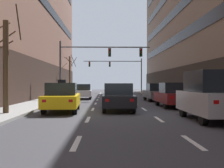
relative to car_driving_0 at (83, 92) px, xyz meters
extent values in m
plane|color=#38383D|center=(3.19, -13.66, -0.78)|extent=(120.00, 120.00, 0.00)
cube|color=gray|center=(-3.04, -13.66, -0.71)|extent=(2.60, 80.00, 0.14)
cube|color=silver|center=(1.55, -21.66, -0.77)|extent=(0.16, 2.00, 0.01)
cube|color=silver|center=(1.55, -16.66, -0.77)|extent=(0.16, 2.00, 0.01)
cube|color=silver|center=(1.55, -11.66, -0.77)|extent=(0.16, 2.00, 0.01)
cube|color=silver|center=(1.55, -6.66, -0.77)|extent=(0.16, 2.00, 0.01)
cube|color=silver|center=(1.55, -1.66, -0.77)|extent=(0.16, 2.00, 0.01)
cube|color=silver|center=(1.55, 3.34, -0.77)|extent=(0.16, 2.00, 0.01)
cube|color=silver|center=(1.55, 8.34, -0.77)|extent=(0.16, 2.00, 0.01)
cube|color=silver|center=(1.55, 13.34, -0.77)|extent=(0.16, 2.00, 0.01)
cube|color=silver|center=(1.55, 18.34, -0.77)|extent=(0.16, 2.00, 0.01)
cube|color=silver|center=(4.84, -21.66, -0.77)|extent=(0.16, 2.00, 0.01)
cube|color=silver|center=(4.84, -16.66, -0.77)|extent=(0.16, 2.00, 0.01)
cube|color=silver|center=(4.84, -11.66, -0.77)|extent=(0.16, 2.00, 0.01)
cube|color=silver|center=(4.84, -6.66, -0.77)|extent=(0.16, 2.00, 0.01)
cube|color=silver|center=(4.84, -1.66, -0.77)|extent=(0.16, 2.00, 0.01)
cube|color=silver|center=(4.84, 3.34, -0.77)|extent=(0.16, 2.00, 0.01)
cube|color=silver|center=(4.84, 8.34, -0.77)|extent=(0.16, 2.00, 0.01)
cube|color=silver|center=(4.84, 13.34, -0.77)|extent=(0.16, 2.00, 0.01)
cube|color=silver|center=(4.84, 18.34, -0.77)|extent=(0.16, 2.00, 0.01)
cylinder|color=black|center=(-0.81, 1.32, -0.46)|extent=(0.23, 0.64, 0.63)
cylinder|color=black|center=(0.72, 1.37, -0.46)|extent=(0.23, 0.64, 0.63)
cylinder|color=black|center=(-0.72, -1.27, -0.46)|extent=(0.23, 0.64, 0.63)
cylinder|color=black|center=(0.81, -1.22, -0.46)|extent=(0.23, 0.64, 0.63)
cube|color=white|center=(0.00, 0.05, -0.16)|extent=(1.90, 4.27, 0.61)
cube|color=black|center=(0.00, -0.14, 0.48)|extent=(1.59, 1.87, 0.65)
cube|color=white|center=(-0.69, 2.10, -0.05)|extent=(0.19, 0.08, 0.13)
cube|color=red|center=(-0.55, -2.04, -0.05)|extent=(0.19, 0.08, 0.13)
cube|color=white|center=(0.55, 2.14, -0.05)|extent=(0.19, 0.08, 0.13)
cube|color=red|center=(0.68, -1.99, -0.05)|extent=(0.19, 0.08, 0.13)
cylinder|color=black|center=(-1.05, -11.87, -0.44)|extent=(0.26, 0.69, 0.68)
cylinder|color=black|center=(0.59, -11.79, -0.44)|extent=(0.26, 0.69, 0.68)
cylinder|color=black|center=(-0.92, -14.64, -0.44)|extent=(0.26, 0.69, 0.68)
cylinder|color=black|center=(0.72, -14.56, -0.44)|extent=(0.26, 0.69, 0.68)
cube|color=yellow|center=(-0.16, -13.21, -0.11)|extent=(2.10, 4.61, 0.66)
cube|color=black|center=(-0.15, -13.42, 0.57)|extent=(1.74, 2.03, 0.70)
cube|color=white|center=(-0.93, -11.03, 0.00)|extent=(0.21, 0.09, 0.14)
cube|color=red|center=(-0.72, -15.46, 0.00)|extent=(0.21, 0.09, 0.14)
cube|color=white|center=(0.39, -10.96, 0.00)|extent=(0.21, 0.09, 0.14)
cube|color=red|center=(0.60, -15.40, 0.00)|extent=(0.21, 0.09, 0.14)
cube|color=black|center=(-0.15, -13.42, 1.01)|extent=(0.46, 0.23, 0.18)
cylinder|color=black|center=(2.32, -11.29, -0.45)|extent=(0.23, 0.67, 0.67)
cylinder|color=black|center=(3.94, -11.30, -0.45)|extent=(0.23, 0.67, 0.67)
cylinder|color=black|center=(2.30, -14.02, -0.45)|extent=(0.23, 0.67, 0.67)
cylinder|color=black|center=(3.92, -14.03, -0.45)|extent=(0.23, 0.67, 0.67)
cube|color=black|center=(3.12, -12.66, -0.12)|extent=(1.89, 4.46, 0.65)
cube|color=black|center=(3.12, -12.86, 0.55)|extent=(1.63, 1.93, 0.69)
cube|color=white|center=(2.48, -10.47, -0.01)|extent=(0.20, 0.08, 0.14)
cube|color=red|center=(2.46, -14.84, -0.01)|extent=(0.20, 0.08, 0.14)
cube|color=white|center=(3.79, -10.48, -0.01)|extent=(0.20, 0.08, 0.14)
cube|color=red|center=(3.76, -14.85, -0.01)|extent=(0.20, 0.08, 0.14)
cylinder|color=black|center=(6.23, -15.71, -0.43)|extent=(0.23, 0.69, 0.69)
cylinder|color=black|center=(7.91, -15.70, -0.43)|extent=(0.23, 0.69, 0.69)
cylinder|color=black|center=(6.25, -18.53, -0.43)|extent=(0.23, 0.69, 0.69)
cube|color=#B7BABF|center=(7.08, -17.12, 0.04)|extent=(1.95, 4.61, 0.94)
cube|color=black|center=(7.08, -17.12, 0.98)|extent=(1.69, 2.73, 0.94)
cube|color=white|center=(6.39, -14.86, 0.20)|extent=(0.21, 0.08, 0.15)
cube|color=red|center=(6.41, -19.38, 0.20)|extent=(0.21, 0.08, 0.15)
cube|color=white|center=(7.74, -14.86, 0.20)|extent=(0.21, 0.08, 0.15)
cylinder|color=black|center=(6.23, -8.85, -0.44)|extent=(0.24, 0.69, 0.68)
cylinder|color=black|center=(7.89, -8.83, -0.44)|extent=(0.24, 0.69, 0.68)
cylinder|color=black|center=(6.27, -11.65, -0.44)|extent=(0.24, 0.69, 0.68)
cylinder|color=black|center=(7.92, -11.63, -0.44)|extent=(0.24, 0.69, 0.68)
cube|color=maroon|center=(7.08, -10.24, -0.11)|extent=(1.97, 4.59, 0.66)
cube|color=black|center=(7.08, -10.45, 0.58)|extent=(1.68, 1.99, 0.70)
cube|color=white|center=(6.38, -8.01, 0.01)|extent=(0.21, 0.09, 0.15)
cube|color=red|center=(6.44, -12.49, 0.01)|extent=(0.21, 0.09, 0.15)
cube|color=white|center=(7.71, -7.99, 0.01)|extent=(0.21, 0.09, 0.15)
cube|color=red|center=(7.77, -12.47, 0.01)|extent=(0.21, 0.09, 0.15)
cylinder|color=black|center=(6.24, -2.37, -0.45)|extent=(0.24, 0.67, 0.66)
cylinder|color=black|center=(7.84, -2.33, -0.45)|extent=(0.24, 0.67, 0.66)
cylinder|color=black|center=(6.31, -5.08, -0.45)|extent=(0.24, 0.67, 0.66)
cylinder|color=black|center=(7.91, -5.03, -0.45)|extent=(0.24, 0.67, 0.66)
cube|color=#474C51|center=(7.08, -3.70, -0.13)|extent=(1.97, 4.46, 0.64)
cube|color=black|center=(7.08, -3.90, 0.53)|extent=(1.66, 1.95, 0.68)
cube|color=white|center=(6.37, -1.56, -0.02)|extent=(0.20, 0.09, 0.14)
cube|color=red|center=(6.49, -5.88, -0.02)|extent=(0.20, 0.09, 0.14)
cube|color=white|center=(7.66, -1.52, -0.02)|extent=(0.20, 0.09, 0.14)
cube|color=red|center=(7.78, -5.85, -0.02)|extent=(0.20, 0.09, 0.14)
cylinder|color=#4C4C51|center=(-2.14, -1.74, 2.22)|extent=(0.18, 0.18, 5.73)
cylinder|color=#4C4C51|center=(2.33, -1.74, 4.49)|extent=(8.94, 0.12, 0.12)
cube|color=black|center=(2.78, -1.74, 3.97)|extent=(0.28, 0.24, 0.84)
sphere|color=red|center=(2.78, -1.88, 4.23)|extent=(0.17, 0.17, 0.17)
sphere|color=#523505|center=(2.78, -1.88, 3.97)|extent=(0.17, 0.17, 0.17)
sphere|color=#073E10|center=(2.78, -1.88, 3.71)|extent=(0.17, 0.17, 0.17)
cube|color=black|center=(5.91, -1.74, 3.97)|extent=(0.28, 0.24, 0.84)
sphere|color=red|center=(5.91, -1.88, 4.23)|extent=(0.17, 0.17, 0.17)
sphere|color=#523505|center=(5.91, -1.88, 3.97)|extent=(0.17, 0.17, 0.17)
sphere|color=#073E10|center=(5.91, -1.88, 3.71)|extent=(0.17, 0.17, 0.17)
cylinder|color=#4C4C51|center=(8.53, 17.99, 2.25)|extent=(0.18, 0.18, 5.78)
cylinder|color=#4C4C51|center=(3.58, 17.99, 4.65)|extent=(9.88, 0.12, 0.12)
cube|color=black|center=(3.09, 17.99, 4.13)|extent=(0.28, 0.24, 0.84)
sphere|color=red|center=(3.09, 17.85, 4.39)|extent=(0.17, 0.17, 0.17)
sphere|color=#523505|center=(3.09, 17.85, 4.13)|extent=(0.17, 0.17, 0.17)
sphere|color=#073E10|center=(3.09, 17.85, 3.87)|extent=(0.17, 0.17, 0.17)
cube|color=black|center=(-0.37, 17.99, 4.13)|extent=(0.28, 0.24, 0.84)
sphere|color=red|center=(-0.37, 17.85, 4.39)|extent=(0.17, 0.17, 0.17)
sphere|color=#523505|center=(-0.37, 17.85, 4.13)|extent=(0.17, 0.17, 0.17)
sphere|color=#073E10|center=(-0.37, 17.85, 3.87)|extent=(0.17, 0.17, 0.17)
cylinder|color=#4C3823|center=(-2.78, 10.57, 2.06)|extent=(0.22, 0.22, 5.39)
cylinder|color=#42301E|center=(-2.21, 10.29, 4.08)|extent=(0.64, 1.22, 1.65)
cylinder|color=#42301E|center=(-2.77, 10.11, 3.94)|extent=(0.97, 0.10, 1.31)
cylinder|color=#42301E|center=(-2.36, 11.13, 3.88)|extent=(1.22, 0.91, 1.55)
cylinder|color=#42301E|center=(-2.92, 9.99, 4.21)|extent=(1.19, 0.36, 0.82)
cylinder|color=#42301E|center=(-3.65, 10.89, 3.39)|extent=(0.73, 1.81, 1.05)
cylinder|color=#4C3823|center=(-2.78, -15.03, 1.75)|extent=(0.29, 0.29, 4.77)
cylinder|color=#42301E|center=(-3.06, -14.61, 2.85)|extent=(0.92, 0.64, 0.72)
cylinder|color=#42301E|center=(-3.25, -14.42, 3.14)|extent=(1.30, 1.02, 1.31)
cylinder|color=#42301E|center=(-2.15, -14.96, 4.04)|extent=(0.23, 1.32, 1.62)
cylinder|color=#383D59|center=(8.93, -2.20, -0.25)|extent=(0.13, 0.13, 0.77)
cylinder|color=#383D59|center=(8.76, -2.14, -0.25)|extent=(0.13, 0.13, 0.77)
cube|color=#3F5938|center=(8.84, -2.17, 0.40)|extent=(0.39, 0.30, 0.54)
sphere|color=brown|center=(8.84, -2.17, 0.77)|extent=(0.20, 0.20, 0.20)
cylinder|color=#3F5938|center=(9.05, -2.24, 0.43)|extent=(0.09, 0.09, 0.49)
cylinder|color=#3F5938|center=(8.64, -2.10, 0.43)|extent=(0.09, 0.09, 0.49)
camera|label=1|loc=(2.36, -29.46, 0.90)|focal=44.56mm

